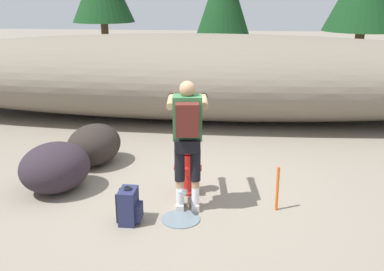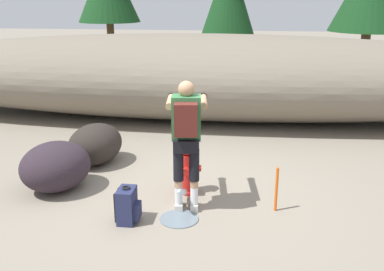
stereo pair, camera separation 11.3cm
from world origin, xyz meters
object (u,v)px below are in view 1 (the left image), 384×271
Objects in this scene: utility_worker at (187,130)px; survey_stake at (277,189)px; fire_hydrant at (188,170)px; boulder_mid at (55,167)px; boulder_large at (94,145)px; spare_backpack at (129,206)px.

utility_worker reaches higher than survey_stake.
fire_hydrant reaches higher than survey_stake.
utility_worker is 1.66× the size of boulder_mid.
boulder_large reaches higher than survey_stake.
survey_stake is at bearing -5.27° from boulder_mid.
boulder_mid reaches higher than spare_backpack.
utility_worker is at bearing -39.29° from boulder_large.
fire_hydrant is 0.43× the size of utility_worker.
fire_hydrant is 0.73× the size of boulder_large.
survey_stake is (1.16, 0.04, -0.77)m from utility_worker.
fire_hydrant is 1.21× the size of survey_stake.
utility_worker is at bearing -177.94° from survey_stake.
utility_worker is 1.18m from spare_backpack.
utility_worker is at bearing -83.75° from fire_hydrant.
boulder_mid is at bearing -102.05° from boulder_large.
boulder_large is at bearing 154.77° from survey_stake.
utility_worker is 2.07m from boulder_mid.
utility_worker is 2.80× the size of survey_stake.
boulder_large is (-1.02, 1.86, 0.12)m from spare_backpack.
utility_worker reaches higher than spare_backpack.
utility_worker is at bearing -9.63° from boulder_mid.
fire_hydrant is 0.87m from utility_worker.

